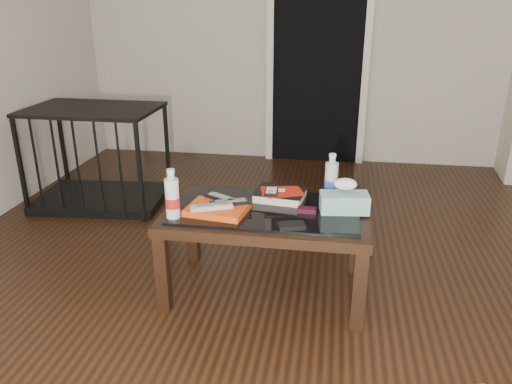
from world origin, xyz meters
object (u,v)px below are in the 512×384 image
(coffee_table, at_px, (266,220))
(water_bottle_left, at_px, (172,194))
(tissue_box, at_px, (344,202))
(textbook, at_px, (280,195))
(pet_crate, at_px, (100,173))
(water_bottle_right, at_px, (331,176))

(coffee_table, distance_m, water_bottle_left, 0.49)
(coffee_table, bearing_deg, tissue_box, 3.25)
(coffee_table, relative_size, tissue_box, 4.35)
(textbook, bearing_deg, tissue_box, -11.55)
(textbook, height_order, water_bottle_left, water_bottle_left)
(coffee_table, distance_m, textbook, 0.17)
(pet_crate, bearing_deg, textbook, -35.89)
(tissue_box, bearing_deg, pet_crate, 143.65)
(coffee_table, distance_m, water_bottle_right, 0.40)
(coffee_table, relative_size, water_bottle_right, 4.20)
(textbook, xyz_separation_m, water_bottle_left, (-0.47, -0.31, 0.10))
(pet_crate, bearing_deg, coffee_table, -40.58)
(water_bottle_left, bearing_deg, water_bottle_right, 26.51)
(water_bottle_left, bearing_deg, pet_crate, 129.31)
(pet_crate, relative_size, tissue_box, 4.12)
(pet_crate, xyz_separation_m, water_bottle_right, (1.68, -0.81, 0.35))
(coffee_table, relative_size, pet_crate, 1.06)
(pet_crate, xyz_separation_m, textbook, (1.43, -0.86, 0.25))
(water_bottle_left, xyz_separation_m, tissue_box, (0.79, 0.20, -0.07))
(water_bottle_right, bearing_deg, coffee_table, -149.36)
(coffee_table, distance_m, pet_crate, 1.70)
(water_bottle_left, bearing_deg, coffee_table, 23.26)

